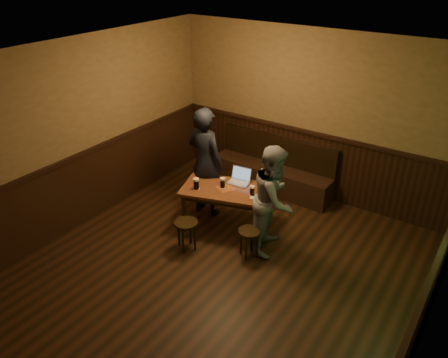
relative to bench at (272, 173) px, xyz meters
name	(u,v)px	position (x,y,z in m)	size (l,w,h in m)	color
room	(214,198)	(0.54, -2.53, 0.89)	(5.04, 6.04, 2.84)	black
bench	(272,173)	(0.00, 0.00, 0.00)	(2.20, 0.50, 0.95)	black
pub_table	(226,193)	(0.00, -1.49, 0.28)	(1.44, 1.09, 0.69)	#502816
stool_left	(186,227)	(-0.15, -2.25, 0.05)	(0.40, 0.40, 0.45)	black
stool_right	(249,236)	(0.67, -1.89, 0.02)	(0.37, 0.37, 0.42)	black
pint_left	(196,184)	(-0.34, -1.75, 0.46)	(0.11, 0.11, 0.18)	maroon
pint_mid	(223,183)	(-0.05, -1.50, 0.45)	(0.10, 0.10, 0.16)	maroon
pint_right	(252,190)	(0.43, -1.43, 0.45)	(0.09, 0.09, 0.15)	maroon
laptop	(240,179)	(0.07, -1.21, 0.43)	(0.35, 0.29, 0.22)	silver
menu	(258,197)	(0.54, -1.44, 0.38)	(0.22, 0.15, 0.00)	silver
person_suit	(205,162)	(-0.53, -1.27, 0.57)	(0.65, 0.42, 1.77)	black
person_grey	(274,199)	(0.83, -1.53, 0.48)	(0.77, 0.60, 1.58)	gray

